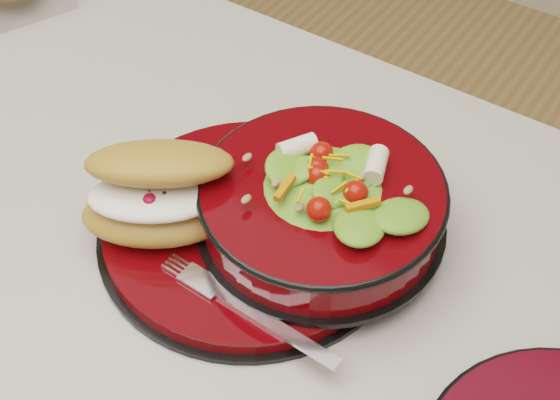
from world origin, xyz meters
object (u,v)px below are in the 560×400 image
Objects in this scene: dinner_plate at (250,227)px; croissant at (159,194)px; fork at (252,312)px; salad_bowl at (322,198)px.

croissant reaches higher than dinner_plate.
fork reaches higher than dinner_plate.
dinner_plate is at bearing 3.16° from croissant.
fork is at bearing -53.69° from dinner_plate.
croissant reaches higher than fork.
dinner_plate is 1.79× the size of fork.
salad_bowl reaches higher than dinner_plate.
croissant is at bearing -142.61° from dinner_plate.
salad_bowl is 1.43× the size of fork.
salad_bowl is at bearing 4.30° from fork.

